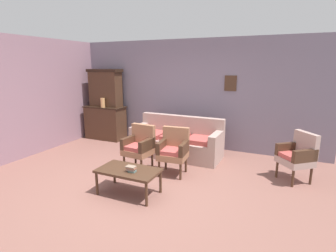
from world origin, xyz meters
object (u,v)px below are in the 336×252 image
book_stack_on_table (131,169)px  armchair_near_cabinet (139,145)px  side_cabinet (106,122)px  vase_on_cabinet (103,103)px  coffee_table (128,172)px  wingback_chair_by_fireplace (298,155)px  armchair_by_doorway (174,149)px  floral_couch (177,142)px

book_stack_on_table → armchair_near_cabinet: bearing=114.0°
side_cabinet → vase_on_cabinet: (0.08, -0.18, 0.59)m
book_stack_on_table → vase_on_cabinet: bearing=134.6°
coffee_table → book_stack_on_table: 0.15m
wingback_chair_by_fireplace → coffee_table: (-2.50, -1.68, -0.12)m
armchair_near_cabinet → coffee_table: armchair_near_cabinet is taller
side_cabinet → vase_on_cabinet: bearing=-65.0°
vase_on_cabinet → book_stack_on_table: bearing=-45.4°
armchair_by_doorway → wingback_chair_by_fireplace: same height
armchair_by_doorway → floral_couch: bearing=109.0°
coffee_table → armchair_near_cabinet: bearing=110.8°
wingback_chair_by_fireplace → book_stack_on_table: wingback_chair_by_fireplace is taller
book_stack_on_table → coffee_table: bearing=145.8°
coffee_table → armchair_by_doorway: bearing=72.0°
armchair_near_cabinet → floral_couch: bearing=70.6°
floral_couch → coffee_table: bearing=-90.0°
side_cabinet → book_stack_on_table: size_ratio=7.30×
wingback_chair_by_fireplace → side_cabinet: bearing=169.6°
vase_on_cabinet → book_stack_on_table: vase_on_cabinet is taller
floral_couch → armchair_by_doorway: (0.34, -1.00, 0.17)m
side_cabinet → floral_couch: 2.49m
vase_on_cabinet → floral_couch: size_ratio=0.13×
vase_on_cabinet → coffee_table: size_ratio=0.26×
floral_couch → coffee_table: 2.06m
armchair_near_cabinet → book_stack_on_table: armchair_near_cabinet is taller
floral_couch → book_stack_on_table: bearing=-87.4°
side_cabinet → armchair_near_cabinet: bearing=-37.9°
armchair_near_cabinet → vase_on_cabinet: bearing=144.3°
side_cabinet → vase_on_cabinet: vase_on_cabinet is taller
vase_on_cabinet → side_cabinet: bearing=115.0°
armchair_near_cabinet → wingback_chair_by_fireplace: (2.88, 0.69, 0.00)m
vase_on_cabinet → coffee_table: bearing=-45.7°
vase_on_cabinet → armchair_near_cabinet: 2.49m
vase_on_cabinet → armchair_near_cabinet: bearing=-35.7°
armchair_by_doorway → book_stack_on_table: bearing=-102.5°
side_cabinet → floral_couch: size_ratio=0.56×
vase_on_cabinet → floral_couch: vase_on_cabinet is taller
armchair_by_doorway → book_stack_on_table: armchair_by_doorway is taller
armchair_near_cabinet → wingback_chair_by_fireplace: 2.96m
floral_couch → armchair_by_doorway: bearing=-71.0°
side_cabinet → floral_couch: bearing=-12.3°
armchair_near_cabinet → coffee_table: (0.38, -0.99, -0.12)m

